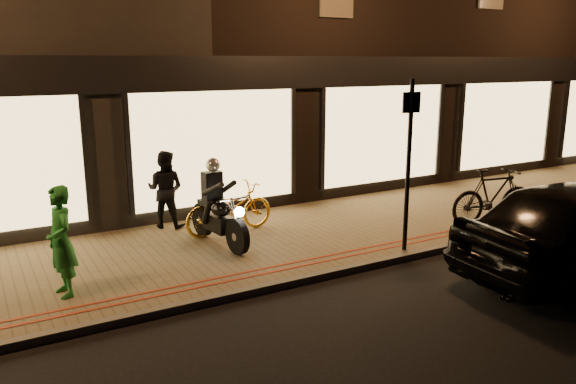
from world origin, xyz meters
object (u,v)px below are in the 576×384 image
at_px(sign_post, 409,157).
at_px(bicycle_gold, 229,208).
at_px(person_green, 61,242).
at_px(motorcycle, 218,211).

bearing_deg(sign_post, bicycle_gold, 132.61).
relative_size(sign_post, bicycle_gold, 1.62).
relative_size(bicycle_gold, person_green, 1.16).
distance_m(bicycle_gold, person_green, 3.65).
distance_m(sign_post, person_green, 5.71).
bearing_deg(bicycle_gold, sign_post, -141.84).
relative_size(motorcycle, person_green, 1.21).
bearing_deg(person_green, sign_post, 70.43).
height_order(motorcycle, bicycle_gold, motorcycle).
bearing_deg(sign_post, person_green, 170.69).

